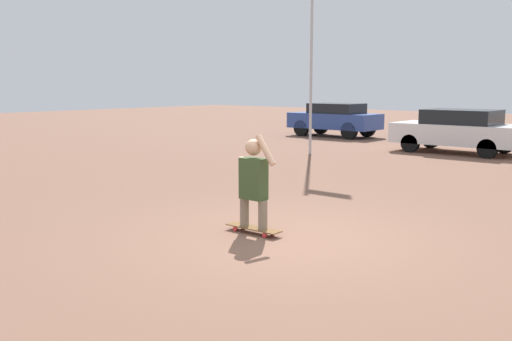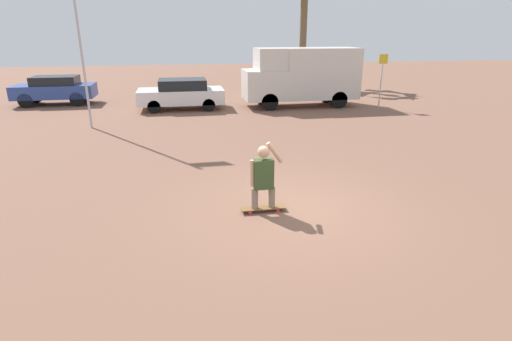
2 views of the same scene
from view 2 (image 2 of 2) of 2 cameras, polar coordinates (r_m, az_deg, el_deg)
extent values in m
plane|color=brown|center=(8.67, 4.88, -5.38)|extent=(80.00, 80.00, 0.00)
cube|color=brown|center=(8.46, 1.04, -5.34)|extent=(0.95, 0.23, 0.02)
cylinder|color=red|center=(8.34, -0.82, -6.04)|extent=(0.08, 0.03, 0.08)
cylinder|color=red|center=(8.51, -1.04, -5.52)|extent=(0.08, 0.03, 0.08)
cylinder|color=red|center=(8.45, 3.12, -5.71)|extent=(0.08, 0.03, 0.08)
cylinder|color=red|center=(8.62, 2.83, -5.20)|extent=(0.08, 0.03, 0.08)
cylinder|color=gray|center=(8.33, -0.18, -4.01)|extent=(0.14, 0.14, 0.44)
cylinder|color=gray|center=(8.40, 2.26, -3.83)|extent=(0.14, 0.14, 0.44)
cube|color=#384C28|center=(8.17, 1.07, -0.50)|extent=(0.40, 0.22, 0.62)
sphere|color=tan|center=(8.02, 1.09, 2.68)|extent=(0.25, 0.25, 0.25)
cylinder|color=tan|center=(8.12, -0.54, -0.38)|extent=(0.09, 0.09, 0.55)
cylinder|color=tan|center=(8.08, 2.70, 2.60)|extent=(0.36, 0.09, 0.46)
cylinder|color=black|center=(19.32, 1.94, 9.77)|extent=(0.82, 0.28, 0.82)
cylinder|color=black|center=(20.99, 0.89, 10.54)|extent=(0.82, 0.28, 0.82)
cylinder|color=black|center=(20.37, 11.72, 9.88)|extent=(0.82, 0.28, 0.82)
cylinder|color=black|center=(21.95, 10.02, 10.64)|extent=(0.82, 0.28, 0.82)
cube|color=silver|center=(20.04, 1.17, 12.16)|extent=(1.97, 2.00, 1.42)
cube|color=black|center=(19.92, 0.04, 12.95)|extent=(0.04, 1.70, 0.71)
cube|color=silver|center=(20.74, 9.04, 13.58)|extent=(3.66, 2.00, 2.43)
cube|color=silver|center=(19.98, 2.06, 15.63)|extent=(1.38, 1.84, 1.01)
cylinder|color=black|center=(19.25, -14.36, 8.82)|extent=(0.60, 0.22, 0.60)
cylinder|color=black|center=(20.92, -14.13, 9.63)|extent=(0.60, 0.22, 0.60)
cylinder|color=black|center=(19.26, -6.77, 9.28)|extent=(0.60, 0.22, 0.60)
cylinder|color=black|center=(20.93, -7.13, 10.06)|extent=(0.60, 0.22, 0.60)
cube|color=white|center=(20.00, -10.66, 10.42)|extent=(4.07, 1.91, 0.66)
cube|color=black|center=(19.92, -10.46, 12.04)|extent=(2.24, 1.68, 0.47)
cylinder|color=black|center=(23.03, -30.04, 8.63)|extent=(0.71, 0.22, 0.71)
cylinder|color=black|center=(24.45, -28.95, 9.29)|extent=(0.71, 0.22, 0.71)
cylinder|color=black|center=(22.36, -24.16, 9.28)|extent=(0.71, 0.22, 0.71)
cylinder|color=black|center=(23.82, -23.39, 9.90)|extent=(0.71, 0.22, 0.71)
cube|color=#2D4793|center=(23.34, -26.79, 10.09)|extent=(3.88, 1.73, 0.66)
cube|color=black|center=(23.25, -26.76, 11.43)|extent=(2.14, 1.53, 0.43)
cylinder|color=brown|center=(28.74, 6.77, 19.29)|extent=(0.47, 0.47, 7.33)
cylinder|color=#B7B7BC|center=(16.74, -24.09, 18.19)|extent=(0.09, 0.09, 7.48)
cylinder|color=#B7B7BC|center=(20.58, 17.43, 11.98)|extent=(0.06, 0.06, 2.58)
cube|color=gold|center=(20.47, 17.76, 14.94)|extent=(0.44, 0.02, 0.44)
camera|label=1|loc=(7.25, 68.02, -4.01)|focal=40.00mm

